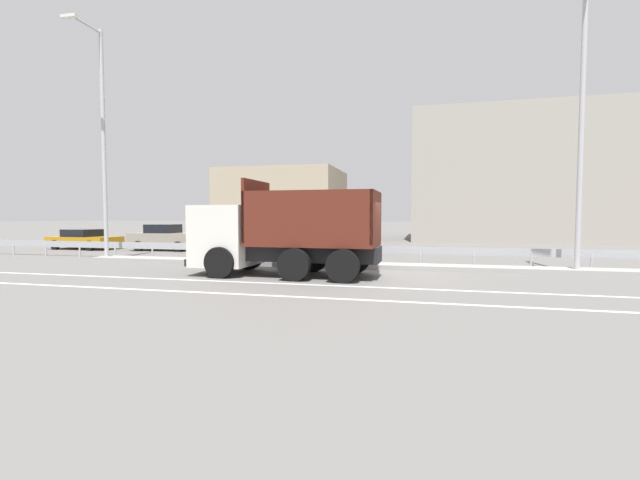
{
  "coord_description": "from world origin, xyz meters",
  "views": [
    {
      "loc": [
        1.23,
        -14.69,
        2.04
      ],
      "look_at": [
        -2.56,
        0.75,
        1.16
      ],
      "focal_mm": 24.0,
      "sensor_mm": 36.0,
      "label": 1
    }
  ],
  "objects_px": {
    "parked_car_2": "(237,241)",
    "street_lamp_1": "(583,117)",
    "street_lamp_0": "(101,136)",
    "median_road_sign": "(242,234)",
    "parked_car_0": "(84,239)",
    "parked_car_1": "(165,237)",
    "parked_car_3": "(337,241)",
    "dump_truck": "(265,239)"
  },
  "relations": [
    {
      "from": "parked_car_1",
      "to": "parked_car_3",
      "type": "xyz_separation_m",
      "value": [
        10.58,
        -0.26,
        -0.07
      ]
    },
    {
      "from": "median_road_sign",
      "to": "parked_car_2",
      "type": "bearing_deg",
      "value": 117.04
    },
    {
      "from": "dump_truck",
      "to": "parked_car_3",
      "type": "distance_m",
      "value": 8.4
    },
    {
      "from": "parked_car_1",
      "to": "median_road_sign",
      "type": "bearing_deg",
      "value": 49.53
    },
    {
      "from": "street_lamp_0",
      "to": "street_lamp_1",
      "type": "xyz_separation_m",
      "value": [
        19.66,
        -0.2,
        -0.28
      ]
    },
    {
      "from": "street_lamp_0",
      "to": "parked_car_0",
      "type": "xyz_separation_m",
      "value": [
        -6.28,
        5.59,
        -5.09
      ]
    },
    {
      "from": "parked_car_0",
      "to": "parked_car_1",
      "type": "xyz_separation_m",
      "value": [
        5.55,
        0.24,
        0.14
      ]
    },
    {
      "from": "median_road_sign",
      "to": "street_lamp_0",
      "type": "xyz_separation_m",
      "value": [
        -6.86,
        -0.06,
        4.42
      ]
    },
    {
      "from": "parked_car_1",
      "to": "parked_car_2",
      "type": "distance_m",
      "value": 5.11
    },
    {
      "from": "dump_truck",
      "to": "street_lamp_1",
      "type": "relative_size",
      "value": 0.66
    },
    {
      "from": "street_lamp_0",
      "to": "parked_car_3",
      "type": "height_order",
      "value": "street_lamp_0"
    },
    {
      "from": "median_road_sign",
      "to": "parked_car_3",
      "type": "xyz_separation_m",
      "value": [
        2.99,
        5.51,
        -0.6
      ]
    },
    {
      "from": "dump_truck",
      "to": "parked_car_1",
      "type": "xyz_separation_m",
      "value": [
        -9.73,
        8.6,
        -0.46
      ]
    },
    {
      "from": "street_lamp_1",
      "to": "parked_car_1",
      "type": "bearing_deg",
      "value": 163.5
    },
    {
      "from": "dump_truck",
      "to": "median_road_sign",
      "type": "distance_m",
      "value": 3.54
    },
    {
      "from": "street_lamp_1",
      "to": "parked_car_3",
      "type": "xyz_separation_m",
      "value": [
        -9.81,
        5.78,
        -4.75
      ]
    },
    {
      "from": "median_road_sign",
      "to": "street_lamp_1",
      "type": "xyz_separation_m",
      "value": [
        12.8,
        -0.27,
        4.15
      ]
    },
    {
      "from": "parked_car_0",
      "to": "street_lamp_0",
      "type": "bearing_deg",
      "value": 52.12
    },
    {
      "from": "parked_car_2",
      "to": "parked_car_0",
      "type": "bearing_deg",
      "value": 88.06
    },
    {
      "from": "street_lamp_1",
      "to": "parked_car_1",
      "type": "relative_size",
      "value": 2.35
    },
    {
      "from": "median_road_sign",
      "to": "parked_car_2",
      "type": "distance_m",
      "value": 5.63
    },
    {
      "from": "parked_car_3",
      "to": "parked_car_1",
      "type": "bearing_deg",
      "value": 85.18
    },
    {
      "from": "parked_car_0",
      "to": "parked_car_2",
      "type": "xyz_separation_m",
      "value": [
        10.6,
        -0.54,
        0.04
      ]
    },
    {
      "from": "dump_truck",
      "to": "street_lamp_0",
      "type": "height_order",
      "value": "street_lamp_0"
    },
    {
      "from": "street_lamp_1",
      "to": "parked_car_0",
      "type": "relative_size",
      "value": 2.19
    },
    {
      "from": "dump_truck",
      "to": "parked_car_1",
      "type": "bearing_deg",
      "value": 49.02
    },
    {
      "from": "street_lamp_1",
      "to": "parked_car_3",
      "type": "distance_m",
      "value": 12.33
    },
    {
      "from": "parked_car_2",
      "to": "street_lamp_1",
      "type": "bearing_deg",
      "value": -107.91
    },
    {
      "from": "parked_car_2",
      "to": "parked_car_3",
      "type": "bearing_deg",
      "value": -83.57
    },
    {
      "from": "dump_truck",
      "to": "parked_car_3",
      "type": "bearing_deg",
      "value": -5.36
    },
    {
      "from": "parked_car_1",
      "to": "dump_truck",
      "type": "bearing_deg",
      "value": 45.29
    },
    {
      "from": "street_lamp_0",
      "to": "parked_car_3",
      "type": "bearing_deg",
      "value": 29.52
    },
    {
      "from": "median_road_sign",
      "to": "parked_car_2",
      "type": "relative_size",
      "value": 0.5
    },
    {
      "from": "median_road_sign",
      "to": "parked_car_0",
      "type": "distance_m",
      "value": 14.27
    },
    {
      "from": "parked_car_1",
      "to": "street_lamp_1",
      "type": "bearing_deg",
      "value": 70.27
    },
    {
      "from": "median_road_sign",
      "to": "parked_car_1",
      "type": "bearing_deg",
      "value": 142.77
    },
    {
      "from": "street_lamp_0",
      "to": "street_lamp_1",
      "type": "bearing_deg",
      "value": -0.59
    },
    {
      "from": "parked_car_0",
      "to": "parked_car_3",
      "type": "bearing_deg",
      "value": 93.74
    },
    {
      "from": "median_road_sign",
      "to": "dump_truck",
      "type": "bearing_deg",
      "value": -52.98
    },
    {
      "from": "street_lamp_1",
      "to": "median_road_sign",
      "type": "bearing_deg",
      "value": 178.8
    },
    {
      "from": "parked_car_1",
      "to": "parked_car_3",
      "type": "relative_size",
      "value": 1.01
    },
    {
      "from": "street_lamp_1",
      "to": "parked_car_2",
      "type": "relative_size",
      "value": 2.02
    }
  ]
}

